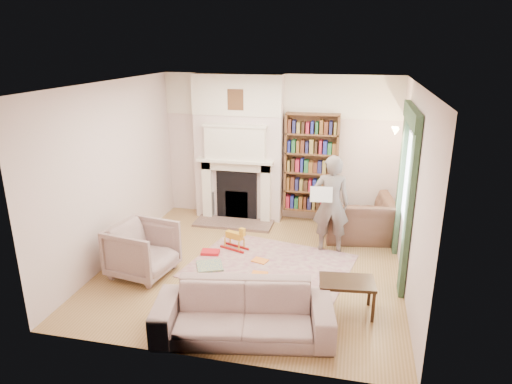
% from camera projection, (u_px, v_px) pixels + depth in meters
% --- Properties ---
extents(floor, '(4.50, 4.50, 0.00)m').
position_uv_depth(floor, '(253.00, 266.00, 7.15)').
color(floor, olive).
rests_on(floor, ground).
extents(ceiling, '(4.50, 4.50, 0.00)m').
position_uv_depth(ceiling, '(252.00, 84.00, 6.28)').
color(ceiling, white).
rests_on(ceiling, wall_back).
extents(wall_back, '(4.50, 0.00, 4.50)m').
position_uv_depth(wall_back, '(279.00, 148.00, 8.80)').
color(wall_back, beige).
rests_on(wall_back, floor).
extents(wall_front, '(4.50, 0.00, 4.50)m').
position_uv_depth(wall_front, '(202.00, 243.00, 4.63)').
color(wall_front, beige).
rests_on(wall_front, floor).
extents(wall_left, '(0.00, 4.50, 4.50)m').
position_uv_depth(wall_left, '(113.00, 172.00, 7.18)').
color(wall_left, beige).
rests_on(wall_left, floor).
extents(wall_right, '(0.00, 4.50, 4.50)m').
position_uv_depth(wall_right, '(412.00, 191.00, 6.25)').
color(wall_right, beige).
rests_on(wall_right, floor).
extents(fireplace, '(1.70, 0.58, 2.80)m').
position_uv_depth(fireplace, '(238.00, 149.00, 8.77)').
color(fireplace, beige).
rests_on(fireplace, floor).
extents(bookcase, '(1.00, 0.24, 1.85)m').
position_uv_depth(bookcase, '(311.00, 163.00, 8.61)').
color(bookcase, brown).
rests_on(bookcase, floor).
extents(window, '(0.02, 0.90, 1.30)m').
position_uv_depth(window, '(409.00, 180.00, 6.60)').
color(window, silver).
rests_on(window, wall_right).
extents(curtain_left, '(0.07, 0.32, 2.40)m').
position_uv_depth(curtain_left, '(409.00, 212.00, 6.04)').
color(curtain_left, '#2C442C').
rests_on(curtain_left, floor).
extents(curtain_right, '(0.07, 0.32, 2.40)m').
position_uv_depth(curtain_right, '(401.00, 182.00, 7.34)').
color(curtain_right, '#2C442C').
rests_on(curtain_right, floor).
extents(pelmet, '(0.09, 1.70, 0.24)m').
position_uv_depth(pelmet, '(412.00, 115.00, 6.32)').
color(pelmet, '#2C442C').
rests_on(pelmet, wall_right).
extents(wall_sconce, '(0.20, 0.24, 0.24)m').
position_uv_depth(wall_sconce, '(392.00, 134.00, 7.53)').
color(wall_sconce, gold).
rests_on(wall_sconce, wall_right).
extents(rug, '(2.71, 2.28, 0.01)m').
position_uv_depth(rug, '(270.00, 266.00, 7.16)').
color(rug, '#B9AE8C').
rests_on(rug, floor).
extents(armchair_reading, '(1.32, 1.19, 0.77)m').
position_uv_depth(armchair_reading, '(358.00, 218.00, 8.07)').
color(armchair_reading, '#4B3128').
rests_on(armchair_reading, floor).
extents(armchair_left, '(1.00, 0.98, 0.79)m').
position_uv_depth(armchair_left, '(143.00, 250.00, 6.80)').
color(armchair_left, '#A69C89').
rests_on(armchair_left, floor).
extents(sofa, '(2.22, 1.18, 0.62)m').
position_uv_depth(sofa, '(243.00, 312.00, 5.39)').
color(sofa, '#A09284').
rests_on(sofa, floor).
extents(man_reading, '(0.64, 0.45, 1.65)m').
position_uv_depth(man_reading, '(331.00, 204.00, 7.47)').
color(man_reading, '#63574F').
rests_on(man_reading, floor).
extents(newspaper, '(0.36, 0.14, 0.24)m').
position_uv_depth(newspaper, '(321.00, 194.00, 7.24)').
color(newspaper, silver).
rests_on(newspaper, man_reading).
extents(coffee_table, '(0.74, 0.52, 0.45)m').
position_uv_depth(coffee_table, '(346.00, 296.00, 5.88)').
color(coffee_table, black).
rests_on(coffee_table, floor).
extents(paraffin_heater, '(0.28, 0.28, 0.55)m').
position_uv_depth(paraffin_heater, '(209.00, 204.00, 9.10)').
color(paraffin_heater, '#A5A8AD').
rests_on(paraffin_heater, floor).
extents(rocking_horse, '(0.51, 0.34, 0.42)m').
position_uv_depth(rocking_horse, '(234.00, 238.00, 7.68)').
color(rocking_horse, gold).
rests_on(rocking_horse, rug).
extents(board_game, '(0.52, 0.52, 0.03)m').
position_uv_depth(board_game, '(210.00, 266.00, 7.11)').
color(board_game, gold).
rests_on(board_game, rug).
extents(game_box_lid, '(0.32, 0.23, 0.05)m').
position_uv_depth(game_box_lid, '(210.00, 252.00, 7.55)').
color(game_box_lid, red).
rests_on(game_box_lid, rug).
extents(comic_annuals, '(0.78, 0.93, 0.02)m').
position_uv_depth(comic_annuals, '(262.00, 274.00, 6.87)').
color(comic_annuals, red).
rests_on(comic_annuals, rug).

